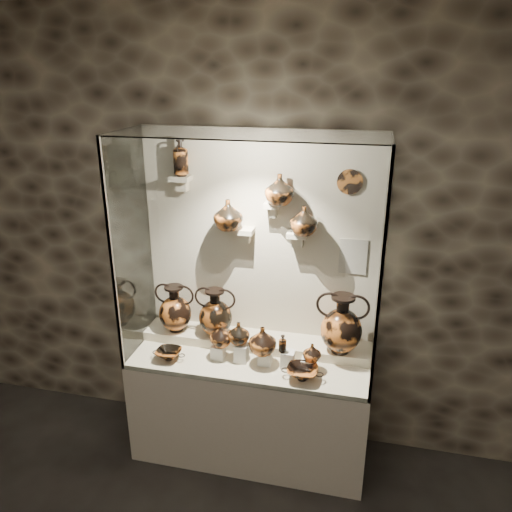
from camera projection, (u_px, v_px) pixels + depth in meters
The scene contains 36 objects.
wall_back at pixel (260, 242), 3.58m from camera, with size 5.00×0.02×3.20m, color black.
plinth at pixel (250, 407), 3.72m from camera, with size 1.70×0.60×0.80m, color #C1B49C.
front_tier at pixel (250, 359), 3.57m from camera, with size 1.68×0.58×0.03m, color beige.
rear_tier at pixel (256, 343), 3.71m from camera, with size 1.70×0.25×0.10m, color beige.
back_panel at pixel (260, 242), 3.58m from camera, with size 1.70×0.03×1.60m, color #C1B49C.
glass_front at pixel (238, 274), 3.02m from camera, with size 1.70×0.01×1.60m, color white.
glass_left at pixel (132, 247), 3.47m from camera, with size 0.01×0.60×1.60m, color white.
glass_right at pixel (381, 268), 3.11m from camera, with size 0.01×0.60×1.60m, color white.
glass_top at pixel (249, 134), 3.01m from camera, with size 1.70×0.60×0.01m, color white.
frame_post_left at pixel (112, 262), 3.20m from camera, with size 0.02×0.02×1.60m, color gray.
frame_post_right at pixel (380, 287), 2.85m from camera, with size 0.02×0.02×1.60m, color gray.
pedestal_a at pixel (218, 351), 3.55m from camera, with size 0.09×0.09×0.10m, color silver.
pedestal_b at pixel (242, 352), 3.50m from camera, with size 0.09×0.09×0.13m, color silver.
pedestal_c at pixel (265, 358), 3.48m from camera, with size 0.09×0.09×0.09m, color silver.
pedestal_d at pixel (288, 359), 3.44m from camera, with size 0.09×0.09×0.12m, color silver.
pedestal_e at pixel (308, 364), 3.41m from camera, with size 0.09×0.09×0.08m, color silver.
bracket_ul at pixel (181, 178), 3.46m from camera, with size 0.14×0.12×0.04m, color #C1B49C.
bracket_ca at pixel (244, 231), 3.49m from camera, with size 0.14×0.12×0.04m, color #C1B49C.
bracket_cb at pixel (272, 205), 3.38m from camera, with size 0.10×0.12×0.04m, color #C1B49C.
bracket_cc at pixel (298, 235), 3.41m from camera, with size 0.14×0.12×0.04m, color #C1B49C.
amphora_left at pixel (175, 308), 3.73m from camera, with size 0.29×0.29×0.37m, color #C36525, non-canonical shape.
amphora_mid at pixel (215, 312), 3.66m from camera, with size 0.30×0.30×0.37m, color #93491A, non-canonical shape.
amphora_right at pixel (342, 324), 3.43m from camera, with size 0.35×0.35×0.43m, color #C36525, non-canonical shape.
jug_a at pixel (221, 335), 3.50m from camera, with size 0.16×0.16×0.16m, color #C36525.
jug_b at pixel (239, 333), 3.47m from camera, with size 0.15×0.15×0.16m, color #93491A.
jug_c at pixel (262, 340), 3.41m from camera, with size 0.19×0.19×0.20m, color #C36525.
jug_e at pixel (312, 352), 3.36m from camera, with size 0.12×0.12×0.13m, color #C36525.
lekythos_small at pixel (283, 343), 3.38m from camera, with size 0.06×0.06×0.15m, color #93491A, non-canonical shape.
kylix_left at pixel (169, 354), 3.53m from camera, with size 0.23×0.19×0.09m, color #93491A, non-canonical shape.
kylix_right at pixel (302, 372), 3.30m from camera, with size 0.27×0.23×0.11m, color #C36525, non-canonical shape.
lekythos_tall at pixel (181, 156), 3.40m from camera, with size 0.11×0.11×0.28m, color #C36525, non-canonical shape.
ovoid_vase_a at pixel (228, 215), 3.42m from camera, with size 0.20×0.20×0.21m, color #93491A.
ovoid_vase_b at pixel (280, 189), 3.28m from camera, with size 0.20×0.20×0.21m, color #93491A.
ovoid_vase_c at pixel (304, 221), 3.32m from camera, with size 0.19×0.19×0.20m, color #93491A.
wall_plate at pixel (350, 182), 3.25m from camera, with size 0.17×0.17×0.02m, color #944F1D.
info_placard at pixel (353, 257), 3.43m from camera, with size 0.19×0.01×0.25m, color beige.
Camera 1 is at (0.74, -0.80, 2.77)m, focal length 35.00 mm.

